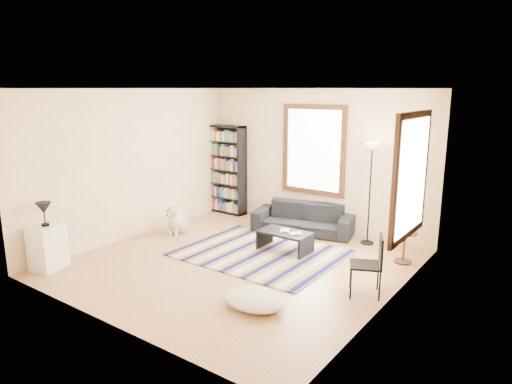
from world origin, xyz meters
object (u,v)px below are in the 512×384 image
Objects in this scene: bookshelf at (227,170)px; floor_cushion at (254,299)px; dog at (177,219)px; sofa at (303,218)px; coffee_table at (285,241)px; folding_chair at (365,265)px; floor_lamp at (370,194)px; side_table at (404,247)px; white_cabinet at (48,247)px.

bookshelf reaches higher than floor_cushion.
bookshelf is 3.47× the size of dog.
sofa and dog have the same top height.
coffee_table is 1.05× the size of folding_chair.
bookshelf is 4.85m from folding_chair.
bookshelf is 1.08× the size of floor_lamp.
floor_cushion is at bearing -84.06° from sofa.
folding_chair reaches higher than floor_cushion.
sofa is at bearing 104.20° from coffee_table.
coffee_table reaches higher than floor_cushion.
side_table is 0.63× the size of folding_chair.
dog is (-4.10, 0.45, -0.14)m from folding_chair.
sofa is at bearing 112.32° from folding_chair.
folding_chair reaches higher than sofa.
side_table is at bearing 22.87° from white_cabinet.
folding_chair is at bearing -68.62° from floor_lamp.
floor_lamp is 3.23× the size of dog.
folding_chair is (1.82, -0.81, 0.25)m from coffee_table.
folding_chair is 1.49× the size of dog.
floor_cushion is 0.46× the size of floor_lamp.
white_cabinet is (-2.34, -4.00, 0.06)m from sofa.
dog is (-3.09, 1.65, 0.18)m from floor_cushion.
floor_cushion is (3.26, -3.43, -0.89)m from bookshelf.
white_cabinet reaches higher than side_table.
dog is (0.18, -1.78, -0.71)m from bookshelf.
side_table is (0.85, -0.56, -0.66)m from floor_lamp.
sofa is 2.82× the size of white_cabinet.
floor_lamp is (0.21, 3.26, 0.82)m from floor_cushion.
sofa is 2.32× the size of floor_cushion.
floor_cushion is at bearing -1.64° from white_cabinet.
floor_lamp reaches higher than coffee_table.
bookshelf is at bearing 127.67° from folding_chair.
side_table is 0.77× the size of white_cabinet.
floor_lamp is 3.44× the size of side_table.
sofa is at bearing 22.30° from dog.
coffee_table is 0.48× the size of floor_lamp.
bookshelf reaches higher than floor_lamp.
folding_chair is 4.90m from white_cabinet.
sofa is at bearing 109.13° from floor_cushion.
coffee_table is 2.31m from dog.
folding_chair reaches higher than side_table.
side_table is at bearing 68.55° from floor_cushion.
coffee_table is at bearing 131.22° from folding_chair.
floor_lamp is at bearing -8.79° from sofa.
side_table is at bearing 63.27° from folding_chair.
coffee_table is at bearing 31.98° from white_cabinet.
bookshelf is at bearing 80.81° from dog.
side_table is (1.87, 0.68, 0.09)m from coffee_table.
floor_lamp is at bearing 146.56° from side_table.
coffee_table is 2.00m from folding_chair.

